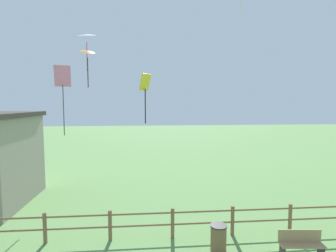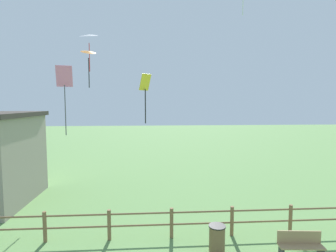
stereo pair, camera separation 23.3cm
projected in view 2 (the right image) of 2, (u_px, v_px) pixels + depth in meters
wooden_fence at (172, 221)px, 10.11m from camera, size 19.21×0.14×1.18m
park_bench_near_fence at (300, 245)px, 8.74m from camera, size 1.49×0.53×0.92m
trash_bin at (217, 238)px, 9.19m from camera, size 0.60×0.60×0.94m
kite_white_delta at (89, 36)px, 18.06m from camera, size 1.51×1.49×2.71m
kite_pink_diamond at (65, 85)px, 14.19m from camera, size 0.91×0.60×3.77m
kite_yellow_diamond at (145, 90)px, 11.79m from camera, size 0.57×0.56×2.22m
kite_orange_delta at (88, 54)px, 13.07m from camera, size 0.98×0.97×1.94m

